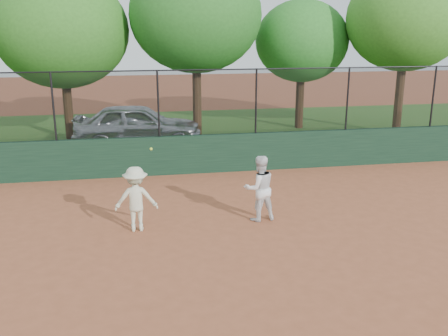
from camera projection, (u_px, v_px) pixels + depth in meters
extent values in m
plane|color=#A45535|center=(204.00, 258.00, 9.85)|extent=(80.00, 80.00, 0.00)
cube|color=#193723|center=(176.00, 155.00, 15.37)|extent=(26.00, 0.20, 1.20)
cube|color=#275119|center=(164.00, 134.00, 21.21)|extent=(36.00, 12.00, 0.01)
imported|color=#A5A9AF|center=(138.00, 125.00, 18.99)|extent=(4.89, 2.21, 1.63)
imported|color=white|center=(259.00, 188.00, 11.62)|extent=(0.84, 0.70, 1.56)
imported|color=beige|center=(136.00, 199.00, 11.03)|extent=(0.98, 0.60, 1.47)
sphere|color=#BEE833|center=(151.00, 149.00, 10.39)|extent=(0.06, 0.06, 0.06)
cube|color=black|center=(175.00, 103.00, 14.94)|extent=(26.00, 0.02, 2.00)
cylinder|color=black|center=(174.00, 70.00, 14.67)|extent=(26.00, 0.04, 0.04)
cylinder|color=black|center=(53.00, 107.00, 14.33)|extent=(0.06, 0.06, 2.00)
cylinder|color=black|center=(158.00, 104.00, 14.85)|extent=(0.06, 0.06, 2.00)
cylinder|color=black|center=(256.00, 101.00, 15.37)|extent=(0.06, 0.06, 2.00)
cylinder|color=black|center=(347.00, 99.00, 15.89)|extent=(0.06, 0.06, 2.00)
cylinder|color=black|center=(433.00, 97.00, 16.40)|extent=(0.06, 0.06, 2.00)
cylinder|color=#422B16|center=(68.00, 111.00, 20.13)|extent=(0.36, 0.36, 2.29)
ellipsoid|color=#2E6A1E|center=(62.00, 30.00, 19.27)|extent=(5.16, 4.69, 4.46)
cylinder|color=#442C18|center=(197.00, 102.00, 20.47)|extent=(0.36, 0.36, 2.85)
ellipsoid|color=#24621F|center=(196.00, 15.00, 19.54)|extent=(5.21, 4.73, 4.50)
cylinder|color=#3B2513|center=(300.00, 103.00, 22.36)|extent=(0.36, 0.36, 2.25)
ellipsoid|color=#286C23|center=(302.00, 41.00, 21.63)|extent=(4.08, 3.71, 3.53)
cylinder|color=#4A2F1A|center=(399.00, 100.00, 21.11)|extent=(0.36, 0.36, 2.85)
ellipsoid|color=#367120|center=(407.00, 18.00, 20.20)|extent=(4.92, 4.47, 4.25)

